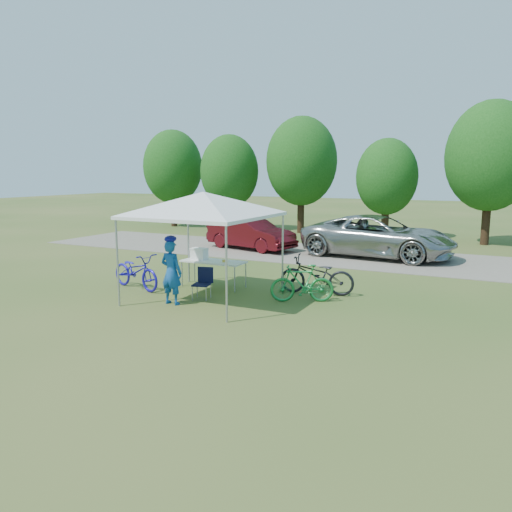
{
  "coord_description": "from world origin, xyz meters",
  "views": [
    {
      "loc": [
        6.69,
        -10.52,
        3.21
      ],
      "look_at": [
        0.46,
        2.0,
        0.85
      ],
      "focal_mm": 35.0,
      "sensor_mm": 36.0,
      "label": 1
    }
  ],
  "objects_px": {
    "folding_table": "(213,262)",
    "cyclist": "(171,272)",
    "sedan": "(251,233)",
    "bike_blue": "(136,271)",
    "cooler": "(199,254)",
    "bike_green": "(302,283)",
    "bike_dark": "(317,275)",
    "minivan": "(378,236)",
    "folding_chair": "(203,280)"
  },
  "relations": [
    {
      "from": "bike_dark",
      "to": "sedan",
      "type": "height_order",
      "value": "sedan"
    },
    {
      "from": "cyclist",
      "to": "bike_green",
      "type": "height_order",
      "value": "cyclist"
    },
    {
      "from": "bike_green",
      "to": "folding_table",
      "type": "bearing_deg",
      "value": -125.88
    },
    {
      "from": "sedan",
      "to": "folding_chair",
      "type": "bearing_deg",
      "value": -147.17
    },
    {
      "from": "folding_table",
      "to": "bike_dark",
      "type": "relative_size",
      "value": 0.92
    },
    {
      "from": "bike_green",
      "to": "cyclist",
      "type": "bearing_deg",
      "value": -86.48
    },
    {
      "from": "folding_chair",
      "to": "cyclist",
      "type": "bearing_deg",
      "value": -129.69
    },
    {
      "from": "bike_dark",
      "to": "minivan",
      "type": "xyz_separation_m",
      "value": [
        0.1,
        6.59,
        0.29
      ]
    },
    {
      "from": "folding_table",
      "to": "cyclist",
      "type": "distance_m",
      "value": 2.08
    },
    {
      "from": "bike_dark",
      "to": "bike_green",
      "type": "bearing_deg",
      "value": -12.91
    },
    {
      "from": "cyclist",
      "to": "bike_blue",
      "type": "height_order",
      "value": "cyclist"
    },
    {
      "from": "folding_chair",
      "to": "bike_green",
      "type": "height_order",
      "value": "bike_green"
    },
    {
      "from": "cyclist",
      "to": "minivan",
      "type": "distance_m",
      "value": 9.58
    },
    {
      "from": "cyclist",
      "to": "bike_dark",
      "type": "relative_size",
      "value": 0.8
    },
    {
      "from": "cooler",
      "to": "bike_green",
      "type": "relative_size",
      "value": 0.29
    },
    {
      "from": "bike_blue",
      "to": "cooler",
      "type": "bearing_deg",
      "value": -33.57
    },
    {
      "from": "cooler",
      "to": "bike_green",
      "type": "bearing_deg",
      "value": -7.97
    },
    {
      "from": "cooler",
      "to": "bike_green",
      "type": "xyz_separation_m",
      "value": [
        3.32,
        -0.46,
        -0.44
      ]
    },
    {
      "from": "folding_chair",
      "to": "sedan",
      "type": "relative_size",
      "value": 0.2
    },
    {
      "from": "bike_blue",
      "to": "minivan",
      "type": "height_order",
      "value": "minivan"
    },
    {
      "from": "bike_green",
      "to": "bike_dark",
      "type": "xyz_separation_m",
      "value": [
        0.06,
        0.9,
        0.04
      ]
    },
    {
      "from": "minivan",
      "to": "sedan",
      "type": "bearing_deg",
      "value": 99.6
    },
    {
      "from": "cooler",
      "to": "bike_blue",
      "type": "distance_m",
      "value": 1.82
    },
    {
      "from": "folding_table",
      "to": "folding_chair",
      "type": "bearing_deg",
      "value": -69.89
    },
    {
      "from": "cyclist",
      "to": "bike_green",
      "type": "xyz_separation_m",
      "value": [
        2.78,
        1.62,
        -0.32
      ]
    },
    {
      "from": "bike_green",
      "to": "bike_dark",
      "type": "bearing_deg",
      "value": 149.45
    },
    {
      "from": "folding_table",
      "to": "bike_blue",
      "type": "relative_size",
      "value": 0.95
    },
    {
      "from": "bike_blue",
      "to": "minivan",
      "type": "xyz_separation_m",
      "value": [
        4.81,
        8.21,
        0.31
      ]
    },
    {
      "from": "folding_chair",
      "to": "minivan",
      "type": "height_order",
      "value": "minivan"
    },
    {
      "from": "cooler",
      "to": "bike_green",
      "type": "distance_m",
      "value": 3.38
    },
    {
      "from": "folding_table",
      "to": "cyclist",
      "type": "xyz_separation_m",
      "value": [
        0.07,
        -2.08,
        0.09
      ]
    },
    {
      "from": "folding_table",
      "to": "cooler",
      "type": "distance_m",
      "value": 0.51
    },
    {
      "from": "cyclist",
      "to": "minivan",
      "type": "relative_size",
      "value": 0.28
    },
    {
      "from": "sedan",
      "to": "bike_dark",
      "type": "bearing_deg",
      "value": -126.24
    },
    {
      "from": "folding_table",
      "to": "bike_dark",
      "type": "bearing_deg",
      "value": 8.57
    },
    {
      "from": "bike_dark",
      "to": "cooler",
      "type": "bearing_deg",
      "value": -91.59
    },
    {
      "from": "folding_table",
      "to": "cyclist",
      "type": "height_order",
      "value": "cyclist"
    },
    {
      "from": "bike_green",
      "to": "minivan",
      "type": "xyz_separation_m",
      "value": [
        0.17,
        7.49,
        0.33
      ]
    },
    {
      "from": "cyclist",
      "to": "bike_blue",
      "type": "distance_m",
      "value": 2.09
    },
    {
      "from": "sedan",
      "to": "cyclist",
      "type": "bearing_deg",
      "value": -151.24
    },
    {
      "from": "cooler",
      "to": "bike_blue",
      "type": "xyz_separation_m",
      "value": [
        -1.32,
        -1.18,
        -0.41
      ]
    },
    {
      "from": "bike_blue",
      "to": "bike_dark",
      "type": "xyz_separation_m",
      "value": [
        4.71,
        1.62,
        0.02
      ]
    },
    {
      "from": "folding_table",
      "to": "sedan",
      "type": "distance_m",
      "value": 6.98
    },
    {
      "from": "cyclist",
      "to": "folding_chair",
      "type": "bearing_deg",
      "value": -114.43
    },
    {
      "from": "cyclist",
      "to": "bike_dark",
      "type": "distance_m",
      "value": 3.81
    },
    {
      "from": "bike_blue",
      "to": "cyclist",
      "type": "bearing_deg",
      "value": -101.11
    },
    {
      "from": "bike_blue",
      "to": "sedan",
      "type": "distance_m",
      "value": 7.81
    },
    {
      "from": "bike_blue",
      "to": "bike_dark",
      "type": "relative_size",
      "value": 0.97
    },
    {
      "from": "folding_table",
      "to": "bike_green",
      "type": "distance_m",
      "value": 2.9
    },
    {
      "from": "bike_blue",
      "to": "sedan",
      "type": "relative_size",
      "value": 0.48
    }
  ]
}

